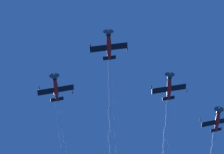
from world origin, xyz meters
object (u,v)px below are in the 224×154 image
Objects in this scene: airplane_lead at (109,45)px; airplane_right_wingman at (56,88)px; airplane_left_wingman at (169,87)px; airplane_slot_tail at (217,120)px.

airplane_lead is 17.98m from airplane_right_wingman.
airplane_right_wingman is (24.00, 16.89, -1.67)m from airplane_left_wingman.
airplane_lead is 19.97m from airplane_left_wingman.
airplane_lead is 1.00× the size of airplane_left_wingman.
airplane_lead reaches higher than airplane_right_wingman.
airplane_lead is at bearing 173.32° from airplane_right_wingman.
airplane_left_wingman reaches higher than airplane_lead.
airplane_left_wingman is (-6.15, -18.98, 0.86)m from airplane_lead.
airplane_slot_tail is (-29.59, -34.12, 2.52)m from airplane_right_wingman.
airplane_lead is at bearing 72.03° from airplane_left_wingman.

